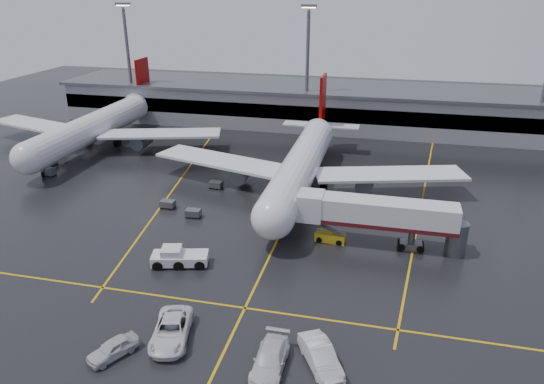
# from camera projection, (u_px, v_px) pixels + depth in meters

# --- Properties ---
(ground) EXTENTS (220.00, 220.00, 0.00)m
(ground) POSITION_uv_depth(u_px,v_px,m) (290.00, 215.00, 69.01)
(ground) COLOR black
(ground) RESTS_ON ground
(apron_line_centre) EXTENTS (0.25, 90.00, 0.02)m
(apron_line_centre) POSITION_uv_depth(u_px,v_px,m) (290.00, 215.00, 69.01)
(apron_line_centre) COLOR gold
(apron_line_centre) RESTS_ON ground
(apron_line_stop) EXTENTS (60.00, 0.25, 0.02)m
(apron_line_stop) POSITION_uv_depth(u_px,v_px,m) (245.00, 308.00, 49.27)
(apron_line_stop) COLOR gold
(apron_line_stop) RESTS_ON ground
(apron_line_left) EXTENTS (9.99, 69.35, 0.02)m
(apron_line_left) POSITION_uv_depth(u_px,v_px,m) (182.00, 177.00, 82.23)
(apron_line_left) COLOR gold
(apron_line_left) RESTS_ON ground
(apron_line_right) EXTENTS (7.57, 69.64, 0.02)m
(apron_line_right) POSITION_uv_depth(u_px,v_px,m) (422.00, 198.00, 74.16)
(apron_line_right) COLOR gold
(apron_line_right) RESTS_ON ground
(terminal) EXTENTS (122.00, 19.00, 8.60)m
(terminal) POSITION_uv_depth(u_px,v_px,m) (333.00, 106.00, 110.35)
(terminal) COLOR gray
(terminal) RESTS_ON ground
(light_mast_left) EXTENTS (3.00, 1.20, 25.45)m
(light_mast_left) POSITION_uv_depth(u_px,v_px,m) (128.00, 56.00, 110.66)
(light_mast_left) COLOR #595B60
(light_mast_left) RESTS_ON ground
(light_mast_mid) EXTENTS (3.00, 1.20, 25.45)m
(light_mast_mid) POSITION_uv_depth(u_px,v_px,m) (307.00, 62.00, 102.16)
(light_mast_mid) COLOR #595B60
(light_mast_mid) RESTS_ON ground
(main_airliner) EXTENTS (48.80, 45.60, 14.10)m
(main_airliner) POSITION_uv_depth(u_px,v_px,m) (303.00, 163.00, 76.09)
(main_airliner) COLOR silver
(main_airliner) RESTS_ON ground
(second_airliner) EXTENTS (48.80, 45.60, 14.10)m
(second_airliner) POSITION_uv_depth(u_px,v_px,m) (97.00, 126.00, 95.78)
(second_airliner) COLOR silver
(second_airliner) RESTS_ON ground
(jet_bridge) EXTENTS (19.90, 3.40, 6.05)m
(jet_bridge) POSITION_uv_depth(u_px,v_px,m) (378.00, 216.00, 59.59)
(jet_bridge) COLOR silver
(jet_bridge) RESTS_ON ground
(pushback_tractor) EXTENTS (6.69, 4.04, 2.24)m
(pushback_tractor) POSITION_uv_depth(u_px,v_px,m) (178.00, 258.00, 56.52)
(pushback_tractor) COLOR silver
(pushback_tractor) RESTS_ON ground
(belt_loader) EXTENTS (3.82, 2.04, 2.33)m
(belt_loader) POSITION_uv_depth(u_px,v_px,m) (330.00, 237.00, 61.81)
(belt_loader) COLOR yellow
(belt_loader) RESTS_ON ground
(service_van_a) EXTENTS (4.57, 7.31, 1.88)m
(service_van_a) POSITION_uv_depth(u_px,v_px,m) (171.00, 330.00, 44.68)
(service_van_a) COLOR white
(service_van_a) RESTS_ON ground
(service_van_b) EXTENTS (2.56, 6.22, 1.80)m
(service_van_b) POSITION_uv_depth(u_px,v_px,m) (270.00, 359.00, 41.31)
(service_van_b) COLOR silver
(service_van_b) RESTS_ON ground
(service_van_c) EXTENTS (4.72, 6.10, 1.93)m
(service_van_c) POSITION_uv_depth(u_px,v_px,m) (320.00, 356.00, 41.57)
(service_van_c) COLOR silver
(service_van_c) RESTS_ON ground
(service_van_d) EXTENTS (3.82, 4.84, 1.54)m
(service_van_d) POSITION_uv_depth(u_px,v_px,m) (113.00, 348.00, 42.72)
(service_van_d) COLOR silver
(service_van_d) RESTS_ON ground
(baggage_cart_a) EXTENTS (2.06, 1.39, 1.12)m
(baggage_cart_a) POSITION_uv_depth(u_px,v_px,m) (193.00, 213.00, 68.10)
(baggage_cart_a) COLOR #595B60
(baggage_cart_a) RESTS_ON ground
(baggage_cart_b) EXTENTS (2.03, 1.35, 1.12)m
(baggage_cart_b) POSITION_uv_depth(u_px,v_px,m) (168.00, 204.00, 70.86)
(baggage_cart_b) COLOR #595B60
(baggage_cart_b) RESTS_ON ground
(baggage_cart_c) EXTENTS (2.11, 1.47, 1.12)m
(baggage_cart_c) POSITION_uv_depth(u_px,v_px,m) (216.00, 184.00, 77.58)
(baggage_cart_c) COLOR #595B60
(baggage_cart_c) RESTS_ON ground
(baggage_cart_d) EXTENTS (2.28, 1.81, 1.12)m
(baggage_cart_d) POSITION_uv_depth(u_px,v_px,m) (51.00, 162.00, 87.48)
(baggage_cart_d) COLOR #595B60
(baggage_cart_d) RESTS_ON ground
(baggage_cart_e) EXTENTS (2.09, 1.45, 1.12)m
(baggage_cart_e) POSITION_uv_depth(u_px,v_px,m) (49.00, 172.00, 82.60)
(baggage_cart_e) COLOR #595B60
(baggage_cart_e) RESTS_ON ground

